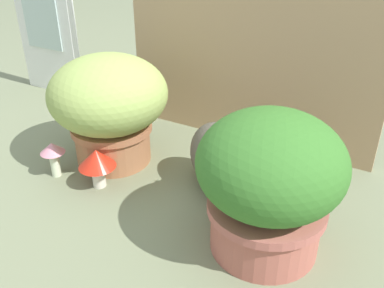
% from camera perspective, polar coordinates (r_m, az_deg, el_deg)
% --- Properties ---
extents(ground_plane, '(6.00, 6.00, 0.00)m').
position_cam_1_polar(ground_plane, '(1.44, -5.02, -5.63)').
color(ground_plane, gray).
extents(cardboard_backdrop, '(0.98, 0.03, 0.93)m').
position_cam_1_polar(cardboard_backdrop, '(1.56, 7.82, 15.93)').
color(cardboard_backdrop, tan).
rests_on(cardboard_backdrop, ground).
extents(grass_planter, '(0.41, 0.41, 0.39)m').
position_cam_1_polar(grass_planter, '(1.51, -10.88, 5.18)').
color(grass_planter, '#AA6D48').
rests_on(grass_planter, ground).
extents(leafy_planter, '(0.38, 0.38, 0.40)m').
position_cam_1_polar(leafy_planter, '(1.10, 10.17, -4.80)').
color(leafy_planter, '#B56153').
rests_on(leafy_planter, ground).
extents(cat, '(0.32, 0.31, 0.32)m').
position_cam_1_polar(cat, '(1.36, 4.08, -1.64)').
color(cat, '#595348').
rests_on(cat, ground).
extents(mushroom_ornament_pink, '(0.08, 0.08, 0.13)m').
position_cam_1_polar(mushroom_ornament_pink, '(1.52, -17.89, -1.03)').
color(mushroom_ornament_pink, silver).
rests_on(mushroom_ornament_pink, ground).
extents(mushroom_ornament_red, '(0.12, 0.12, 0.14)m').
position_cam_1_polar(mushroom_ornament_red, '(1.42, -12.46, -2.15)').
color(mushroom_ornament_red, silver).
rests_on(mushroom_ornament_red, ground).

